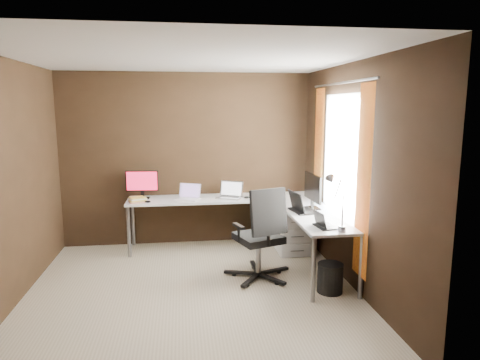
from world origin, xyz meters
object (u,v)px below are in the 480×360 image
(laptop_black_small, at_px, (323,224))
(desk_lamp, at_px, (335,195))
(drawer_pedestal, at_px, (292,231))
(book_stack, at_px, (138,200))
(laptop_black_big, at_px, (301,207))
(monitor_right, at_px, (313,189))
(monitor_left, at_px, (142,183))
(laptop_silver, at_px, (230,194))
(wastebasket, at_px, (330,278))
(laptop_white, at_px, (188,196))
(office_chair, at_px, (260,252))

(laptop_black_small, bearing_deg, desk_lamp, -153.89)
(drawer_pedestal, xyz_separation_m, book_stack, (-2.12, 0.20, 0.46))
(laptop_black_big, distance_m, book_stack, 2.21)
(drawer_pedestal, xyz_separation_m, monitor_right, (0.12, -0.48, 0.68))
(monitor_left, bearing_deg, laptop_silver, -0.46)
(laptop_black_small, distance_m, wastebasket, 0.62)
(monitor_left, bearing_deg, laptop_black_big, -22.84)
(laptop_black_small, bearing_deg, laptop_black_big, -3.59)
(laptop_white, bearing_deg, monitor_right, -2.30)
(drawer_pedestal, bearing_deg, laptop_white, 167.90)
(desk_lamp, bearing_deg, laptop_white, 147.11)
(laptop_silver, relative_size, book_stack, 1.56)
(monitor_left, xyz_separation_m, desk_lamp, (2.13, -1.88, 0.15))
(drawer_pedestal, relative_size, laptop_white, 1.57)
(laptop_black_small, xyz_separation_m, wastebasket, (0.09, -0.03, -0.61))
(desk_lamp, xyz_separation_m, office_chair, (-0.68, 0.56, -0.78))
(monitor_right, xyz_separation_m, desk_lamp, (-0.07, -0.96, 0.12))
(laptop_black_big, height_order, office_chair, office_chair)
(desk_lamp, bearing_deg, monitor_right, 102.68)
(monitor_right, bearing_deg, desk_lamp, 173.01)
(monitor_left, relative_size, office_chair, 0.41)
(office_chair, bearing_deg, monitor_right, 9.16)
(monitor_right, xyz_separation_m, wastebasket, (-0.05, -0.87, -0.82))
(drawer_pedestal, bearing_deg, wastebasket, -87.04)
(monitor_left, height_order, laptop_black_big, monitor_left)
(monitor_left, distance_m, book_stack, 0.31)
(laptop_black_small, bearing_deg, laptop_white, 33.78)
(drawer_pedestal, height_order, laptop_black_big, laptop_black_big)
(office_chair, bearing_deg, drawer_pedestal, 35.74)
(laptop_black_small, relative_size, office_chair, 0.26)
(drawer_pedestal, xyz_separation_m, laptop_silver, (-0.84, 0.33, 0.48))
(laptop_white, relative_size, book_stack, 1.44)
(monitor_right, xyz_separation_m, laptop_white, (-1.55, 0.79, -0.21))
(drawer_pedestal, distance_m, laptop_black_big, 0.79)
(monitor_right, distance_m, laptop_silver, 1.27)
(book_stack, distance_m, desk_lamp, 2.75)
(monitor_left, xyz_separation_m, laptop_black_small, (2.05, -1.77, -0.18))
(monitor_left, relative_size, monitor_right, 0.83)
(desk_lamp, relative_size, office_chair, 0.53)
(drawer_pedestal, relative_size, desk_lamp, 1.01)
(laptop_black_small, height_order, wastebasket, laptop_black_small)
(laptop_silver, xyz_separation_m, laptop_black_big, (0.77, -0.94, 0.01))
(laptop_black_big, bearing_deg, laptop_black_small, 175.38)
(monitor_right, height_order, desk_lamp, desk_lamp)
(monitor_right, distance_m, laptop_black_big, 0.30)
(monitor_left, bearing_deg, laptop_black_small, -35.72)
(laptop_silver, relative_size, laptop_black_small, 1.44)
(desk_lamp, relative_size, wastebasket, 1.84)
(laptop_black_big, height_order, laptop_black_small, laptop_black_big)
(drawer_pedestal, relative_size, wastebasket, 1.85)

